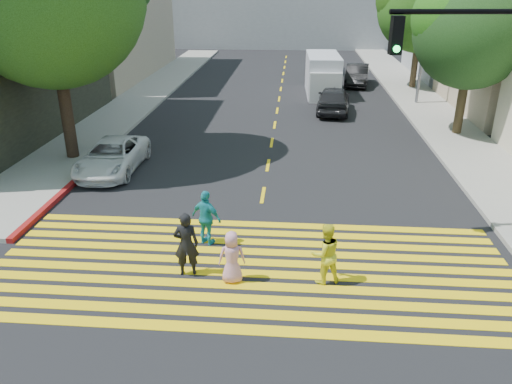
# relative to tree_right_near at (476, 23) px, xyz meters

# --- Properties ---
(ground) EXTENTS (120.00, 120.00, 0.00)m
(ground) POSITION_rel_tree_right_near_xyz_m (-8.77, -13.85, -5.09)
(ground) COLOR black
(sidewalk_left) EXTENTS (3.00, 40.00, 0.15)m
(sidewalk_left) POSITION_rel_tree_right_near_xyz_m (-17.27, 8.15, -5.01)
(sidewalk_left) COLOR gray
(sidewalk_left) RESTS_ON ground
(sidewalk_right) EXTENTS (3.00, 60.00, 0.15)m
(sidewalk_right) POSITION_rel_tree_right_near_xyz_m (-0.27, 1.15, -5.01)
(sidewalk_right) COLOR gray
(sidewalk_right) RESTS_ON ground
(curb_red) EXTENTS (0.20, 8.00, 0.16)m
(curb_red) POSITION_rel_tree_right_near_xyz_m (-15.67, -7.85, -5.01)
(curb_red) COLOR maroon
(curb_red) RESTS_ON ground
(crosswalk) EXTENTS (13.40, 5.30, 0.01)m
(crosswalk) POSITION_rel_tree_right_near_xyz_m (-8.77, -12.57, -5.08)
(crosswalk) COLOR yellow
(crosswalk) RESTS_ON ground
(lane_line) EXTENTS (0.12, 34.40, 0.01)m
(lane_line) POSITION_rel_tree_right_near_xyz_m (-8.77, 8.65, -5.08)
(lane_line) COLOR yellow
(lane_line) RESTS_ON ground
(building_left_tan) EXTENTS (12.00, 16.00, 10.00)m
(building_left_tan) POSITION_rel_tree_right_near_xyz_m (-24.77, 14.15, -0.09)
(building_left_tan) COLOR tan
(building_left_tan) RESTS_ON ground
(building_right_grey) EXTENTS (10.00, 10.00, 10.00)m
(building_right_grey) POSITION_rel_tree_right_near_xyz_m (6.23, 16.15, -0.09)
(building_right_grey) COLOR gray
(building_right_grey) RESTS_ON ground
(tree_right_near) EXTENTS (6.20, 5.82, 7.52)m
(tree_right_near) POSITION_rel_tree_right_near_xyz_m (0.00, 0.00, 0.00)
(tree_right_near) COLOR #302716
(tree_right_near) RESTS_ON ground
(tree_right_far) EXTENTS (6.71, 6.30, 8.11)m
(tree_right_far) POSITION_rel_tree_right_near_xyz_m (0.15, 10.92, 0.39)
(tree_right_far) COLOR #2E2619
(tree_right_far) RESTS_ON ground
(pedestrian_man) EXTENTS (0.67, 0.50, 1.69)m
(pedestrian_man) POSITION_rel_tree_right_near_xyz_m (-10.34, -12.96, -4.24)
(pedestrian_man) COLOR black
(pedestrian_man) RESTS_ON ground
(pedestrian_woman) EXTENTS (0.92, 0.82, 1.58)m
(pedestrian_woman) POSITION_rel_tree_right_near_xyz_m (-6.92, -13.06, -4.30)
(pedestrian_woman) COLOR yellow
(pedestrian_woman) RESTS_ON ground
(pedestrian_child) EXTENTS (0.72, 0.53, 1.35)m
(pedestrian_child) POSITION_rel_tree_right_near_xyz_m (-9.17, -13.21, -4.41)
(pedestrian_child) COLOR #CE8B9E
(pedestrian_child) RESTS_ON ground
(pedestrian_extra) EXTENTS (1.01, 0.76, 1.60)m
(pedestrian_extra) POSITION_rel_tree_right_near_xyz_m (-10.10, -11.38, -4.29)
(pedestrian_extra) COLOR teal
(pedestrian_extra) RESTS_ON ground
(white_sedan) EXTENTS (2.02, 4.34, 1.20)m
(white_sedan) POSITION_rel_tree_right_near_xyz_m (-14.72, -5.95, -4.49)
(white_sedan) COLOR white
(white_sedan) RESTS_ON ground
(dark_car_near) EXTENTS (2.14, 4.46, 1.47)m
(dark_car_near) POSITION_rel_tree_right_near_xyz_m (-5.66, 4.01, -4.35)
(dark_car_near) COLOR black
(dark_car_near) RESTS_ON ground
(silver_car) EXTENTS (2.37, 5.03, 1.42)m
(silver_car) POSITION_rel_tree_right_near_xyz_m (-5.28, 17.41, -4.38)
(silver_car) COLOR #8D97A1
(silver_car) RESTS_ON ground
(dark_car_parked) EXTENTS (2.10, 4.46, 1.41)m
(dark_car_parked) POSITION_rel_tree_right_near_xyz_m (-3.55, 11.91, -4.38)
(dark_car_parked) COLOR black
(dark_car_parked) RESTS_ON ground
(white_van) EXTENTS (2.13, 5.32, 2.48)m
(white_van) POSITION_rel_tree_right_near_xyz_m (-6.07, 8.59, -3.91)
(white_van) COLOR silver
(white_van) RESTS_ON ground
(traffic_signal) EXTENTS (4.48, 0.80, 6.59)m
(traffic_signal) POSITION_rel_tree_right_near_xyz_m (-2.38, -10.23, -0.82)
(traffic_signal) COLOR black
(traffic_signal) RESTS_ON ground
(street_lamp) EXTENTS (2.15, 0.69, 9.58)m
(street_lamp) POSITION_rel_tree_right_near_xyz_m (-0.84, 6.24, 0.41)
(street_lamp) COLOR slate
(street_lamp) RESTS_ON ground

